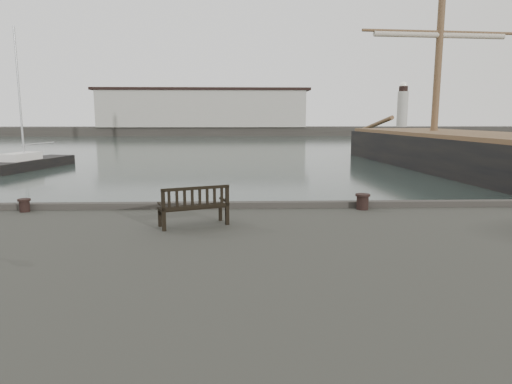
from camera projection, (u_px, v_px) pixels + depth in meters
ground at (226, 256)px, 14.16m from camera, size 400.00×400.00×0.00m
breakwater at (218, 117)px, 104.02m from camera, size 140.00×9.50×12.20m
bench at (194, 213)px, 11.46m from camera, size 1.82×1.20×0.99m
bollard_left at (24, 205)px, 13.19m from camera, size 0.37×0.37×0.38m
bollard_right at (363, 202)px, 13.52m from camera, size 0.54×0.54×0.46m
yacht_d at (29, 166)px, 37.84m from camera, size 4.50×9.76×11.89m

